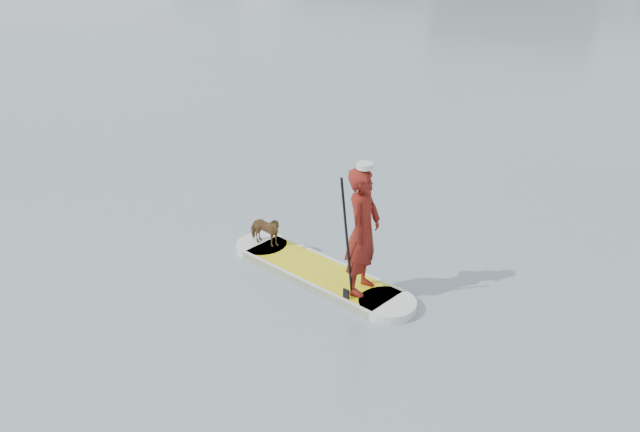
% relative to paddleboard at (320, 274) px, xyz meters
% --- Properties ---
extents(ground, '(140.00, 140.00, 0.00)m').
position_rel_paddleboard_xyz_m(ground, '(-1.40, 3.15, -0.06)').
color(ground, slate).
rests_on(ground, ground).
extents(paddleboard, '(3.22, 1.42, 0.12)m').
position_rel_paddleboard_xyz_m(paddleboard, '(0.00, 0.00, 0.00)').
color(paddleboard, yellow).
rests_on(paddleboard, ground).
extents(paddler, '(0.47, 0.68, 1.82)m').
position_rel_paddleboard_xyz_m(paddler, '(0.76, -0.19, 0.97)').
color(paddler, maroon).
rests_on(paddler, paddleboard).
extents(white_cap, '(0.22, 0.22, 0.07)m').
position_rel_paddleboard_xyz_m(white_cap, '(0.76, -0.19, 1.91)').
color(white_cap, silver).
rests_on(white_cap, paddler).
extents(dog, '(0.60, 0.28, 0.50)m').
position_rel_paddleboard_xyz_m(dog, '(-1.13, 0.29, 0.31)').
color(dog, '#502E1B').
rests_on(dog, paddleboard).
extents(paddle, '(0.11, 0.30, 2.00)m').
position_rel_paddleboard_xyz_m(paddle, '(0.68, -0.50, 0.74)').
color(paddle, black).
rests_on(paddle, ground).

